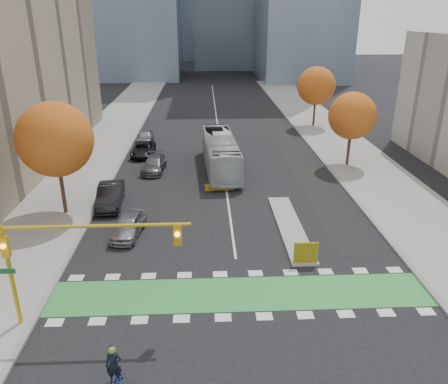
{
  "coord_description": "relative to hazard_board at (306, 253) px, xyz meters",
  "views": [
    {
      "loc": [
        -1.74,
        -17.59,
        13.52
      ],
      "look_at": [
        -0.56,
        8.32,
        3.0
      ],
      "focal_mm": 35.0,
      "sensor_mm": 36.0,
      "label": 1
    }
  ],
  "objects": [
    {
      "name": "median_island",
      "position": [
        0.0,
        4.8,
        -0.72
      ],
      "size": [
        1.6,
        10.0,
        0.16
      ],
      "primitive_type": "cube",
      "color": "gray",
      "rests_on": "ground"
    },
    {
      "name": "bus",
      "position": [
        -4.28,
        17.17,
        0.84
      ],
      "size": [
        3.42,
        11.91,
        3.28
      ],
      "primitive_type": "imported",
      "rotation": [
        0.0,
        0.0,
        0.06
      ],
      "color": "#B5BABD",
      "rests_on": "ground"
    },
    {
      "name": "parked_car_b",
      "position": [
        -13.0,
        9.22,
        0.02
      ],
      "size": [
        2.12,
        5.12,
        1.65
      ],
      "primitive_type": "imported",
      "rotation": [
        0.0,
        0.0,
        0.08
      ],
      "color": "black",
      "rests_on": "ground"
    },
    {
      "name": "hazard_board",
      "position": [
        0.0,
        0.0,
        0.0
      ],
      "size": [
        1.4,
        0.12,
        1.3
      ],
      "primitive_type": "cube",
      "color": "yellow",
      "rests_on": "median_island"
    },
    {
      "name": "cyclist",
      "position": [
        -9.3,
        -8.88,
        -0.07
      ],
      "size": [
        0.67,
        1.89,
        2.18
      ],
      "rotation": [
        0.0,
        0.0,
        -0.0
      ],
      "color": "#233BA1",
      "rests_on": "ground"
    },
    {
      "name": "curb_west",
      "position": [
        -14.0,
        15.8,
        -0.73
      ],
      "size": [
        0.3,
        120.0,
        0.16
      ],
      "primitive_type": "cube",
      "color": "gray",
      "rests_on": "ground"
    },
    {
      "name": "bike_lane_paint",
      "position": [
        3.5,
        25.8,
        -0.8
      ],
      "size": [
        2.5,
        50.0,
        0.01
      ],
      "primitive_type": "cube",
      "color": "black",
      "rests_on": "ground"
    },
    {
      "name": "parked_car_e",
      "position": [
        -12.51,
        27.03,
        -0.08
      ],
      "size": [
        1.73,
        4.24,
        1.44
      ],
      "primitive_type": "imported",
      "rotation": [
        0.0,
        0.0,
        0.01
      ],
      "color": "#949499",
      "rests_on": "ground"
    },
    {
      "name": "sidewalk_east",
      "position": [
        9.5,
        15.8,
        -0.73
      ],
      "size": [
        7.0,
        120.0,
        0.15
      ],
      "primitive_type": "cube",
      "color": "gray",
      "rests_on": "ground"
    },
    {
      "name": "parked_car_a",
      "position": [
        -10.86,
        4.22,
        -0.1
      ],
      "size": [
        2.2,
        4.31,
        1.41
      ],
      "primitive_type": "imported",
      "rotation": [
        0.0,
        0.0,
        -0.13
      ],
      "color": "gray",
      "rests_on": "ground"
    },
    {
      "name": "tree_east_near",
      "position": [
        8.0,
        17.8,
        4.06
      ],
      "size": [
        4.4,
        4.4,
        7.08
      ],
      "color": "#332114",
      "rests_on": "ground"
    },
    {
      "name": "bike_crossing",
      "position": [
        -4.0,
        -2.7,
        -0.79
      ],
      "size": [
        20.0,
        3.0,
        0.01
      ],
      "primitive_type": "cube",
      "color": "green",
      "rests_on": "ground"
    },
    {
      "name": "parked_car_d",
      "position": [
        -12.11,
        22.03,
        -0.13
      ],
      "size": [
        2.27,
        4.86,
        1.35
      ],
      "primitive_type": "imported",
      "rotation": [
        0.0,
        0.0,
        0.01
      ],
      "color": "black",
      "rests_on": "ground"
    },
    {
      "name": "traffic_signal_west",
      "position": [
        -11.93,
        -4.71,
        3.23
      ],
      "size": [
        8.53,
        0.56,
        5.2
      ],
      "color": "#BF9914",
      "rests_on": "ground"
    },
    {
      "name": "sidewalk_west",
      "position": [
        -17.5,
        15.8,
        -0.73
      ],
      "size": [
        7.0,
        120.0,
        0.15
      ],
      "primitive_type": "cube",
      "color": "gray",
      "rests_on": "ground"
    },
    {
      "name": "ground",
      "position": [
        -4.0,
        -4.2,
        -0.8
      ],
      "size": [
        300.0,
        300.0,
        0.0
      ],
      "primitive_type": "plane",
      "color": "black",
      "rests_on": "ground"
    },
    {
      "name": "centre_line",
      "position": [
        -4.0,
        35.8,
        -0.8
      ],
      "size": [
        0.15,
        70.0,
        0.01
      ],
      "primitive_type": "cube",
      "color": "silver",
      "rests_on": "ground"
    },
    {
      "name": "tree_west",
      "position": [
        -16.0,
        7.8,
        4.82
      ],
      "size": [
        5.2,
        5.2,
        8.22
      ],
      "color": "#332114",
      "rests_on": "ground"
    },
    {
      "name": "tree_east_far",
      "position": [
        8.5,
        33.8,
        4.44
      ],
      "size": [
        4.8,
        4.8,
        7.65
      ],
      "color": "#332114",
      "rests_on": "ground"
    },
    {
      "name": "parked_car_c",
      "position": [
        -10.5,
        17.03,
        -0.13
      ],
      "size": [
        2.22,
        4.76,
        1.35
      ],
      "primitive_type": "imported",
      "rotation": [
        0.0,
        0.0,
        -0.07
      ],
      "color": "#55555B",
      "rests_on": "ground"
    },
    {
      "name": "curb_east",
      "position": [
        6.0,
        15.8,
        -0.73
      ],
      "size": [
        0.3,
        120.0,
        0.16
      ],
      "primitive_type": "cube",
      "color": "gray",
      "rests_on": "ground"
    }
  ]
}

